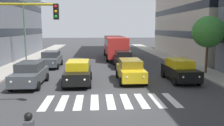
{
  "coord_description": "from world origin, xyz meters",
  "views": [
    {
      "loc": [
        0.83,
        12.7,
        4.14
      ],
      "look_at": [
        -0.4,
        -4.19,
        1.59
      ],
      "focal_mm": 36.99,
      "sensor_mm": 36.0,
      "label": 1
    }
  ],
  "objects_px": {
    "car_row2_1": "(51,59)",
    "street_tree_1": "(208,32)",
    "car_2": "(78,72)",
    "car_3": "(30,74)",
    "car_0": "(180,70)",
    "car_row2_0": "(123,59)",
    "bus_behind_traffic": "(115,45)",
    "car_1": "(130,70)",
    "street_lamp_right": "(28,25)"
  },
  "relations": [
    {
      "from": "bus_behind_traffic",
      "to": "street_lamp_right",
      "type": "xyz_separation_m",
      "value": [
        10.2,
        5.28,
        2.59
      ]
    },
    {
      "from": "car_3",
      "to": "car_row2_0",
      "type": "distance_m",
      "value": 10.82
    },
    {
      "from": "car_3",
      "to": "bus_behind_traffic",
      "type": "bearing_deg",
      "value": -116.39
    },
    {
      "from": "car_2",
      "to": "street_tree_1",
      "type": "relative_size",
      "value": 0.87
    },
    {
      "from": "bus_behind_traffic",
      "to": "car_row2_0",
      "type": "bearing_deg",
      "value": 91.9
    },
    {
      "from": "car_0",
      "to": "street_lamp_right",
      "type": "relative_size",
      "value": 0.62
    },
    {
      "from": "car_0",
      "to": "street_lamp_right",
      "type": "bearing_deg",
      "value": -32.92
    },
    {
      "from": "car_row2_1",
      "to": "street_tree_1",
      "type": "bearing_deg",
      "value": 161.52
    },
    {
      "from": "car_1",
      "to": "car_row2_1",
      "type": "bearing_deg",
      "value": -43.92
    },
    {
      "from": "car_1",
      "to": "car_row2_1",
      "type": "distance_m",
      "value": 10.35
    },
    {
      "from": "car_0",
      "to": "car_1",
      "type": "height_order",
      "value": "same"
    },
    {
      "from": "car_3",
      "to": "street_lamp_right",
      "type": "relative_size",
      "value": 0.62
    },
    {
      "from": "car_1",
      "to": "bus_behind_traffic",
      "type": "height_order",
      "value": "bus_behind_traffic"
    },
    {
      "from": "car_row2_0",
      "to": "bus_behind_traffic",
      "type": "distance_m",
      "value": 7.55
    },
    {
      "from": "car_1",
      "to": "car_row2_1",
      "type": "xyz_separation_m",
      "value": [
        7.46,
        -7.18,
        0.0
      ]
    },
    {
      "from": "car_row2_1",
      "to": "street_tree_1",
      "type": "distance_m",
      "value": 15.79
    },
    {
      "from": "car_row2_1",
      "to": "street_tree_1",
      "type": "height_order",
      "value": "street_tree_1"
    },
    {
      "from": "car_row2_1",
      "to": "bus_behind_traffic",
      "type": "bearing_deg",
      "value": -136.63
    },
    {
      "from": "car_0",
      "to": "car_row2_0",
      "type": "height_order",
      "value": "same"
    },
    {
      "from": "car_1",
      "to": "bus_behind_traffic",
      "type": "distance_m",
      "value": 14.26
    },
    {
      "from": "car_2",
      "to": "car_row2_0",
      "type": "distance_m",
      "value": 8.43
    },
    {
      "from": "car_row2_0",
      "to": "street_tree_1",
      "type": "relative_size",
      "value": 0.87
    },
    {
      "from": "car_0",
      "to": "street_tree_1",
      "type": "xyz_separation_m",
      "value": [
        -3.35,
        -2.45,
        2.94
      ]
    },
    {
      "from": "car_1",
      "to": "car_3",
      "type": "distance_m",
      "value": 7.52
    },
    {
      "from": "car_row2_1",
      "to": "street_lamp_right",
      "type": "xyz_separation_m",
      "value": [
        2.74,
        -1.76,
        3.57
      ]
    },
    {
      "from": "car_0",
      "to": "car_3",
      "type": "height_order",
      "value": "same"
    },
    {
      "from": "car_3",
      "to": "car_1",
      "type": "bearing_deg",
      "value": -173.56
    },
    {
      "from": "car_0",
      "to": "car_row2_1",
      "type": "xyz_separation_m",
      "value": [
        11.36,
        -7.37,
        0.0
      ]
    },
    {
      "from": "car_2",
      "to": "car_3",
      "type": "relative_size",
      "value": 1.0
    },
    {
      "from": "car_3",
      "to": "car_row2_0",
      "type": "height_order",
      "value": "same"
    },
    {
      "from": "car_row2_0",
      "to": "bus_behind_traffic",
      "type": "bearing_deg",
      "value": -88.1
    },
    {
      "from": "car_2",
      "to": "car_row2_0",
      "type": "relative_size",
      "value": 1.0
    },
    {
      "from": "car_3",
      "to": "street_tree_1",
      "type": "height_order",
      "value": "street_tree_1"
    },
    {
      "from": "street_tree_1",
      "to": "car_1",
      "type": "bearing_deg",
      "value": 17.34
    },
    {
      "from": "street_lamp_right",
      "to": "car_row2_1",
      "type": "bearing_deg",
      "value": 147.27
    },
    {
      "from": "car_2",
      "to": "bus_behind_traffic",
      "type": "height_order",
      "value": "bus_behind_traffic"
    },
    {
      "from": "car_2",
      "to": "street_lamp_right",
      "type": "relative_size",
      "value": 0.62
    },
    {
      "from": "car_0",
      "to": "car_2",
      "type": "distance_m",
      "value": 7.95
    },
    {
      "from": "street_tree_1",
      "to": "car_2",
      "type": "bearing_deg",
      "value": 13.85
    },
    {
      "from": "bus_behind_traffic",
      "to": "street_tree_1",
      "type": "height_order",
      "value": "street_tree_1"
    },
    {
      "from": "car_0",
      "to": "street_tree_1",
      "type": "bearing_deg",
      "value": -143.78
    },
    {
      "from": "street_lamp_right",
      "to": "bus_behind_traffic",
      "type": "bearing_deg",
      "value": -152.61
    },
    {
      "from": "street_lamp_right",
      "to": "street_tree_1",
      "type": "relative_size",
      "value": 1.4
    },
    {
      "from": "bus_behind_traffic",
      "to": "street_lamp_right",
      "type": "distance_m",
      "value": 11.77
    },
    {
      "from": "car_3",
      "to": "car_row2_1",
      "type": "xyz_separation_m",
      "value": [
        -0.02,
        -8.02,
        0.0
      ]
    },
    {
      "from": "car_2",
      "to": "car_3",
      "type": "bearing_deg",
      "value": 5.4
    },
    {
      "from": "car_1",
      "to": "car_2",
      "type": "distance_m",
      "value": 4.07
    },
    {
      "from": "car_3",
      "to": "street_tree_1",
      "type": "distance_m",
      "value": 15.34
    },
    {
      "from": "car_0",
      "to": "bus_behind_traffic",
      "type": "height_order",
      "value": "bus_behind_traffic"
    },
    {
      "from": "street_tree_1",
      "to": "car_row2_0",
      "type": "bearing_deg",
      "value": -32.56
    }
  ]
}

